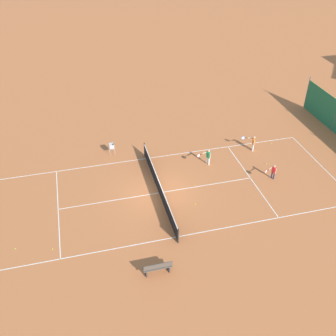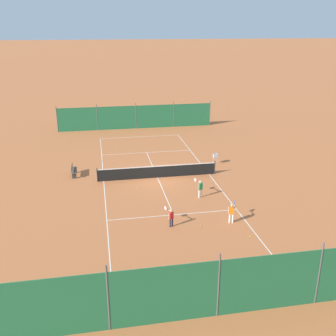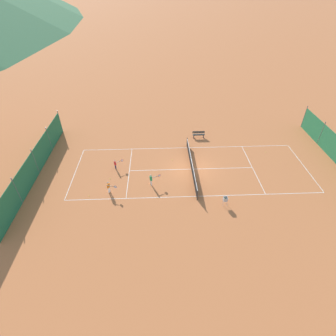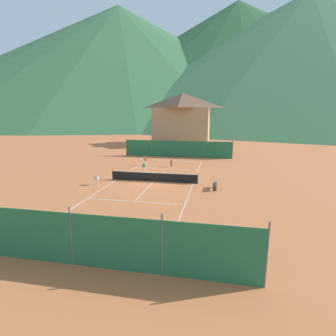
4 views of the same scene
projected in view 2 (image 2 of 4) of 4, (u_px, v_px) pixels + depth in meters
ground_plane at (158, 178)px, 30.22m from camera, size 600.00×600.00×0.00m
court_line_markings at (158, 178)px, 30.22m from camera, size 8.25×23.85×0.01m
tennis_net at (157, 172)px, 30.05m from camera, size 9.18×0.08×1.06m
windscreen_fence_far at (218, 289)px, 15.46m from camera, size 17.28×0.08×2.90m
windscreen_fence_near at (136, 117)px, 44.09m from camera, size 17.28×0.08×2.90m
player_far_baseline at (171, 216)px, 22.75m from camera, size 0.46×0.95×1.09m
player_far_service at (232, 211)px, 23.17m from camera, size 0.66×0.94×1.21m
player_near_service at (200, 187)px, 26.59m from camera, size 0.42×1.05×1.23m
tennis_ball_near_corner at (115, 146)px, 37.85m from camera, size 0.07×0.07×0.07m
tennis_ball_far_corner at (200, 226)px, 22.84m from camera, size 0.07×0.07×0.07m
tennis_ball_by_net_left at (138, 188)px, 28.17m from camera, size 0.07×0.07×0.07m
tennis_ball_alley_right at (250, 236)px, 21.79m from camera, size 0.07×0.07×0.07m
tennis_ball_alley_left at (110, 153)px, 35.93m from camera, size 0.07×0.07×0.07m
ball_hopper at (215, 156)px, 33.02m from camera, size 0.36×0.36×0.89m
courtside_bench at (74, 170)px, 30.47m from camera, size 0.36×1.50×0.84m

